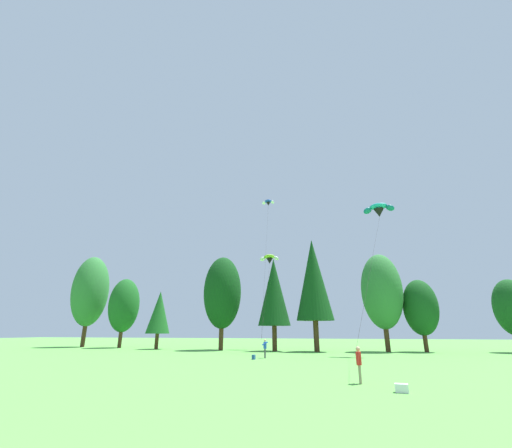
{
  "coord_description": "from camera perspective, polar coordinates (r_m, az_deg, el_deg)",
  "views": [
    {
      "loc": [
        3.09,
        -1.36,
        2.4
      ],
      "look_at": [
        -2.62,
        21.3,
        9.86
      ],
      "focal_mm": 23.63,
      "sensor_mm": 36.0,
      "label": 1
    }
  ],
  "objects": [
    {
      "name": "treeline_tree_h",
      "position": [
        48.21,
        26.08,
        -12.56
      ],
      "size": [
        4.15,
        4.15,
        8.7
      ],
      "color": "#472D19",
      "rests_on": "ground_plane"
    },
    {
      "name": "treeline_tree_f",
      "position": [
        45.07,
        9.68,
        -9.17
      ],
      "size": [
        4.72,
        4.72,
        14.19
      ],
      "color": "#472D19",
      "rests_on": "ground_plane"
    },
    {
      "name": "treeline_tree_g",
      "position": [
        46.95,
        20.5,
        -10.59
      ],
      "size": [
        5.06,
        5.06,
        12.09
      ],
      "color": "#472D19",
      "rests_on": "ground_plane"
    },
    {
      "name": "treeline_tree_a",
      "position": [
        63.68,
        -26.24,
        -10.14
      ],
      "size": [
        5.73,
        5.73,
        14.55
      ],
      "color": "#472D19",
      "rests_on": "ground_plane"
    },
    {
      "name": "treeline_tree_e",
      "position": [
        45.66,
        3.04,
        -11.36
      ],
      "size": [
        4.21,
        4.21,
        11.86
      ],
      "color": "#472D19",
      "rests_on": "ground_plane"
    },
    {
      "name": "treeline_tree_d",
      "position": [
        48.3,
        -5.71,
        -11.43
      ],
      "size": [
        5.19,
        5.19,
        12.56
      ],
      "color": "#472D19",
      "rests_on": "ground_plane"
    },
    {
      "name": "parafoil_kite_far_blue_white",
      "position": [
        57.12,
        2.08,
        3.62
      ],
      "size": [
        4.37,
        19.72,
        22.16
      ],
      "color": "blue"
    },
    {
      "name": "treeline_tree_c",
      "position": [
        52.25,
        -16.08,
        -14.15
      ],
      "size": [
        3.37,
        3.37,
        8.03
      ],
      "color": "#472D19",
      "rests_on": "ground_plane"
    },
    {
      "name": "treeline_tree_b",
      "position": [
        58.3,
        -21.44,
        -12.68
      ],
      "size": [
        4.61,
        4.61,
        10.41
      ],
      "color": "#472D19",
      "rests_on": "ground_plane"
    },
    {
      "name": "picnic_cooler",
      "position": [
        16.49,
        23.45,
        -24.15
      ],
      "size": [
        0.57,
        0.43,
        0.34
      ],
      "primitive_type": "cube",
      "rotation": [
        0.0,
        0.0,
        3.0
      ],
      "color": "white",
      "rests_on": "ground_plane"
    },
    {
      "name": "backpack",
      "position": [
        32.3,
        -0.41,
        -21.61
      ],
      "size": [
        0.29,
        0.36,
        0.4
      ],
      "primitive_type": "cube",
      "rotation": [
        0.0,
        0.0,
        1.41
      ],
      "color": "#234C89",
      "rests_on": "ground_plane"
    },
    {
      "name": "kite_flyer_near",
      "position": [
        33.79,
        1.53,
        -20.07
      ],
      "size": [
        0.69,
        0.72,
        1.69
      ],
      "color": "#4C4C51",
      "rests_on": "ground_plane"
    },
    {
      "name": "parafoil_kite_high_lime_white",
      "position": [
        51.07,
        2.29,
        -5.88
      ],
      "size": [
        4.05,
        16.72,
        11.91
      ],
      "color": "#93D633"
    },
    {
      "name": "kite_flyer_mid",
      "position": [
        18.4,
        17.03,
        -21.4
      ],
      "size": [
        0.26,
        0.57,
        1.69
      ],
      "color": "gray",
      "rests_on": "ground_plane"
    },
    {
      "name": "treeline_tree_i",
      "position": [
        52.34,
        37.34,
        -11.14
      ],
      "size": [
        4.11,
        4.11,
        8.56
      ],
      "color": "#472D19",
      "rests_on": "ground_plane"
    },
    {
      "name": "parafoil_kite_mid_teal",
      "position": [
        41.66,
        20.06,
        2.29
      ],
      "size": [
        6.27,
        21.51,
        15.55
      ],
      "color": "teal"
    }
  ]
}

